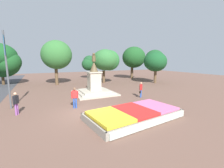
% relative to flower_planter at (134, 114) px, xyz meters
% --- Properties ---
extents(ground_plane, '(80.34, 80.34, 0.00)m').
position_rel_flower_planter_xyz_m(ground_plane, '(-2.61, 2.44, -0.29)').
color(ground_plane, brown).
extents(flower_planter, '(6.79, 4.12, 0.62)m').
position_rel_flower_planter_xyz_m(flower_planter, '(0.00, 0.00, 0.00)').
color(flower_planter, '#38281C').
rests_on(flower_planter, ground_plane).
extents(statue_monument, '(4.62, 4.62, 4.76)m').
position_rel_flower_planter_xyz_m(statue_monument, '(0.04, 8.36, 0.65)').
color(statue_monument, '#B0A691').
rests_on(statue_monument, ground_plane).
extents(banner_pole, '(0.18, 1.10, 6.20)m').
position_rel_flower_planter_xyz_m(banner_pole, '(-7.95, 6.15, 3.14)').
color(banner_pole, '#4C5156').
rests_on(banner_pole, ground_plane).
extents(pedestrian_with_handbag, '(0.62, 0.52, 1.63)m').
position_rel_flower_planter_xyz_m(pedestrian_with_handbag, '(3.93, 4.57, 0.62)').
color(pedestrian_with_handbag, '#264CA5').
rests_on(pedestrian_with_handbag, ground_plane).
extents(pedestrian_near_planter, '(0.56, 0.29, 1.74)m').
position_rel_flower_planter_xyz_m(pedestrian_near_planter, '(-3.18, 3.96, 0.72)').
color(pedestrian_near_planter, '#264CA5').
rests_on(pedestrian_near_planter, ground_plane).
extents(pedestrian_crossing_plaza, '(0.37, 0.51, 1.67)m').
position_rel_flower_planter_xyz_m(pedestrian_crossing_plaza, '(-7.33, 4.27, 0.67)').
color(pedestrian_crossing_plaza, '#8C4C99').
rests_on(pedestrian_crossing_plaza, ground_plane).
extents(park_tree_far_left, '(4.61, 4.36, 5.72)m').
position_rel_flower_planter_xyz_m(park_tree_far_left, '(4.59, 15.15, 3.69)').
color(park_tree_far_left, brown).
rests_on(park_tree_far_left, ground_plane).
extents(park_tree_behind_statue, '(4.66, 5.24, 7.00)m').
position_rel_flower_planter_xyz_m(park_tree_behind_statue, '(-3.04, 17.25, 4.52)').
color(park_tree_behind_statue, brown).
rests_on(park_tree_behind_statue, ground_plane).
extents(park_tree_far_right, '(5.65, 5.86, 6.51)m').
position_rel_flower_planter_xyz_m(park_tree_far_right, '(-10.79, 20.58, 3.62)').
color(park_tree_far_right, '#4C3823').
rests_on(park_tree_far_right, ground_plane).
extents(park_tree_street_side, '(3.14, 2.74, 4.93)m').
position_rel_flower_planter_xyz_m(park_tree_street_side, '(4.16, 23.43, 3.07)').
color(park_tree_street_side, brown).
rests_on(park_tree_street_side, ground_plane).
extents(park_tree_mid_canopy, '(4.84, 5.86, 6.72)m').
position_rel_flower_planter_xyz_m(park_tree_mid_canopy, '(12.53, 19.02, 4.26)').
color(park_tree_mid_canopy, brown).
rests_on(park_tree_mid_canopy, ground_plane).
extents(park_tree_distant, '(4.52, 4.57, 5.74)m').
position_rel_flower_planter_xyz_m(park_tree_distant, '(12.42, 12.06, 3.49)').
color(park_tree_distant, brown).
rests_on(park_tree_distant, ground_plane).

